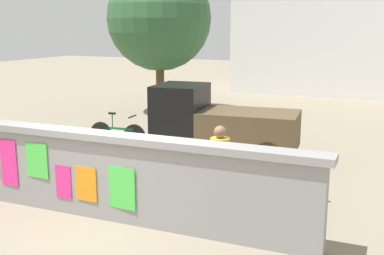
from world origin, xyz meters
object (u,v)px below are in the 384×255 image
object	(u,v)px
person_walking	(220,161)
bicycle_near	(118,133)
bicycle_far	(279,183)
tree_roadside	(159,19)
auto_rickshaw_truck	(217,123)
motorcycle	(37,154)

from	to	relation	value
person_walking	bicycle_near	bearing A→B (deg)	140.77
bicycle_far	tree_roadside	size ratio (longest dim) A/B	0.30
bicycle_near	bicycle_far	bearing A→B (deg)	-25.44
bicycle_near	tree_roadside	distance (m)	6.29
bicycle_near	tree_roadside	size ratio (longest dim) A/B	0.31
auto_rickshaw_truck	motorcycle	xyz separation A→B (m)	(-3.33, -2.87, -0.44)
motorcycle	tree_roadside	distance (m)	8.78
tree_roadside	auto_rickshaw_truck	bearing A→B (deg)	-50.89
bicycle_near	person_walking	distance (m)	5.58
tree_roadside	bicycle_near	bearing A→B (deg)	-76.02
auto_rickshaw_truck	bicycle_near	world-z (taller)	auto_rickshaw_truck
bicycle_far	tree_roadside	world-z (taller)	tree_roadside
auto_rickshaw_truck	bicycle_far	size ratio (longest dim) A/B	2.24
bicycle_far	tree_roadside	bearing A→B (deg)	129.98
auto_rickshaw_truck	bicycle_near	xyz separation A→B (m)	(-2.98, 0.03, -0.54)
person_walking	tree_roadside	xyz separation A→B (m)	(-5.60, 8.75, 2.60)
bicycle_near	auto_rickshaw_truck	bearing A→B (deg)	-0.65
bicycle_near	tree_roadside	world-z (taller)	tree_roadside
bicycle_far	motorcycle	bearing A→B (deg)	-175.21
bicycle_near	tree_roadside	bearing A→B (deg)	103.98
tree_roadside	bicycle_far	bearing A→B (deg)	-50.02
auto_rickshaw_truck	person_walking	bearing A→B (deg)	-69.33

